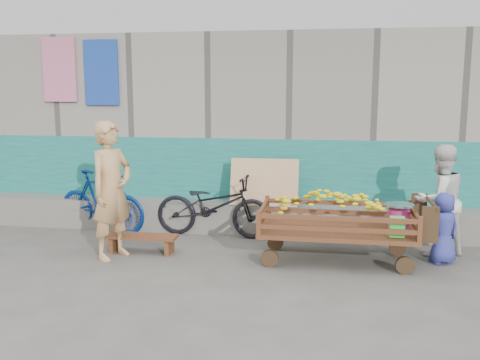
% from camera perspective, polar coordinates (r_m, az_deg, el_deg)
% --- Properties ---
extents(ground, '(80.00, 80.00, 0.00)m').
position_cam_1_polar(ground, '(5.96, -2.99, -11.42)').
color(ground, '#4E4C46').
rests_on(ground, ground).
extents(building_wall, '(12.00, 3.50, 3.00)m').
position_cam_1_polar(building_wall, '(9.58, 2.14, 5.59)').
color(building_wall, gray).
rests_on(building_wall, ground).
extents(banana_cart, '(2.09, 0.96, 0.89)m').
position_cam_1_polar(banana_cart, '(6.77, 9.99, -3.64)').
color(banana_cart, '#533016').
rests_on(banana_cart, ground).
extents(bench, '(0.96, 0.29, 0.24)m').
position_cam_1_polar(bench, '(7.25, -10.46, -6.27)').
color(bench, '#533016').
rests_on(bench, ground).
extents(vendor_man, '(0.64, 0.76, 1.76)m').
position_cam_1_polar(vendor_man, '(6.96, -13.53, -1.08)').
color(vendor_man, tan).
rests_on(vendor_man, ground).
extents(woman, '(0.88, 0.81, 1.46)m').
position_cam_1_polar(woman, '(7.36, 20.50, -2.06)').
color(woman, silver).
rests_on(woman, ground).
extents(child, '(0.52, 0.46, 0.89)m').
position_cam_1_polar(child, '(7.10, 20.88, -4.82)').
color(child, '#333B99').
rests_on(child, ground).
extents(bicycle_dark, '(1.78, 0.71, 0.92)m').
position_cam_1_polar(bicycle_dark, '(7.84, -2.80, -2.77)').
color(bicycle_dark, black).
rests_on(bicycle_dark, ground).
extents(bicycle_blue, '(1.61, 0.83, 0.93)m').
position_cam_1_polar(bicycle_blue, '(8.38, -14.58, -2.20)').
color(bicycle_blue, navy).
rests_on(bicycle_blue, ground).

